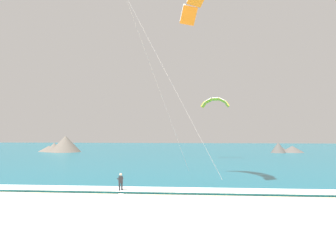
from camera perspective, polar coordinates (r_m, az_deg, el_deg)
ground_plane at (r=15.58m, az=-2.55°, el=-20.32°), size 200.00×200.00×0.00m
sea at (r=86.60m, az=3.74°, el=-4.44°), size 200.00×120.00×0.20m
surf_foam at (r=27.93m, az=0.99°, el=-11.24°), size 200.00×2.33×0.04m
surfboard at (r=27.81m, az=-8.41°, el=-11.67°), size 0.94×1.46×0.09m
kitesurfer at (r=27.68m, az=-8.41°, el=-9.81°), size 0.65×0.64×1.69m
kite_distant at (r=58.48m, az=8.40°, el=4.30°), size 5.08×1.94×1.86m
headland_right at (r=83.86m, az=20.10°, el=-3.86°), size 8.79×7.24×2.78m
headland_left at (r=85.24m, az=-18.45°, el=-3.31°), size 12.11×8.78×4.27m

